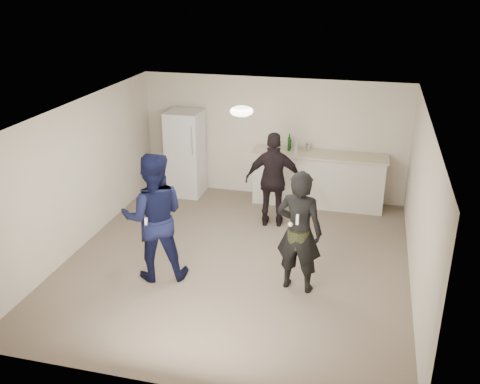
% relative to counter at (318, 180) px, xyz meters
% --- Properties ---
extents(floor, '(6.00, 6.00, 0.00)m').
position_rel_counter_xyz_m(floor, '(-1.01, -2.67, -0.53)').
color(floor, '#6B5B4C').
rests_on(floor, ground).
extents(ceiling, '(6.00, 6.00, 0.00)m').
position_rel_counter_xyz_m(ceiling, '(-1.01, -2.67, 1.98)').
color(ceiling, silver).
rests_on(ceiling, wall_back).
extents(wall_back, '(6.00, 0.00, 6.00)m').
position_rel_counter_xyz_m(wall_back, '(-1.01, 0.33, 0.72)').
color(wall_back, beige).
rests_on(wall_back, floor).
extents(wall_front, '(6.00, 0.00, 6.00)m').
position_rel_counter_xyz_m(wall_front, '(-1.01, -5.67, 0.72)').
color(wall_front, beige).
rests_on(wall_front, floor).
extents(wall_left, '(0.00, 6.00, 6.00)m').
position_rel_counter_xyz_m(wall_left, '(-3.76, -2.67, 0.72)').
color(wall_left, beige).
rests_on(wall_left, floor).
extents(wall_right, '(0.00, 6.00, 6.00)m').
position_rel_counter_xyz_m(wall_right, '(1.74, -2.67, 0.72)').
color(wall_right, beige).
rests_on(wall_right, floor).
extents(counter, '(2.60, 0.56, 1.05)m').
position_rel_counter_xyz_m(counter, '(0.00, 0.00, 0.00)').
color(counter, beige).
rests_on(counter, floor).
extents(counter_top, '(2.68, 0.64, 0.04)m').
position_rel_counter_xyz_m(counter_top, '(0.00, 0.00, 0.55)').
color(counter_top, beige).
rests_on(counter_top, counter).
extents(fridge, '(0.70, 0.70, 1.80)m').
position_rel_counter_xyz_m(fridge, '(-2.80, -0.07, 0.38)').
color(fridge, silver).
rests_on(fridge, floor).
extents(fridge_handle, '(0.02, 0.02, 0.60)m').
position_rel_counter_xyz_m(fridge_handle, '(-2.52, -0.44, 0.78)').
color(fridge_handle, silver).
rests_on(fridge_handle, fridge).
extents(ceiling_dome, '(0.36, 0.36, 0.16)m').
position_rel_counter_xyz_m(ceiling_dome, '(-1.01, -2.37, 1.93)').
color(ceiling_dome, white).
rests_on(ceiling_dome, ceiling).
extents(shaker, '(0.08, 0.08, 0.17)m').
position_rel_counter_xyz_m(shaker, '(-0.26, 0.14, 0.65)').
color(shaker, silver).
rests_on(shaker, counter_top).
extents(man, '(1.18, 1.05, 2.02)m').
position_rel_counter_xyz_m(man, '(-2.11, -3.42, 0.48)').
color(man, '#101545').
rests_on(man, floor).
extents(woman, '(0.75, 0.55, 1.88)m').
position_rel_counter_xyz_m(woman, '(0.06, -3.24, 0.41)').
color(woman, black).
rests_on(woman, floor).
extents(camo_shorts, '(0.34, 0.34, 0.28)m').
position_rel_counter_xyz_m(camo_shorts, '(0.06, -3.24, 0.32)').
color(camo_shorts, '#2F391A').
rests_on(camo_shorts, woman).
extents(spectator, '(1.10, 0.57, 1.79)m').
position_rel_counter_xyz_m(spectator, '(-0.70, -1.16, 0.37)').
color(spectator, black).
rests_on(spectator, floor).
extents(remote_man, '(0.04, 0.04, 0.15)m').
position_rel_counter_xyz_m(remote_man, '(-2.11, -3.70, 0.53)').
color(remote_man, white).
rests_on(remote_man, man).
extents(nunchuk_man, '(0.07, 0.07, 0.07)m').
position_rel_counter_xyz_m(nunchuk_man, '(-1.99, -3.67, 0.45)').
color(nunchuk_man, white).
rests_on(nunchuk_man, man).
extents(remote_woman, '(0.04, 0.04, 0.15)m').
position_rel_counter_xyz_m(remote_woman, '(0.06, -3.49, 0.72)').
color(remote_woman, white).
rests_on(remote_woman, woman).
extents(nunchuk_woman, '(0.07, 0.07, 0.07)m').
position_rel_counter_xyz_m(nunchuk_woman, '(-0.04, -3.46, 0.62)').
color(nunchuk_woman, white).
rests_on(nunchuk_woman, woman).
extents(bottle_cluster, '(0.49, 0.39, 0.28)m').
position_rel_counter_xyz_m(bottle_cluster, '(-0.72, -0.02, 0.68)').
color(bottle_cluster, silver).
rests_on(bottle_cluster, counter_top).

